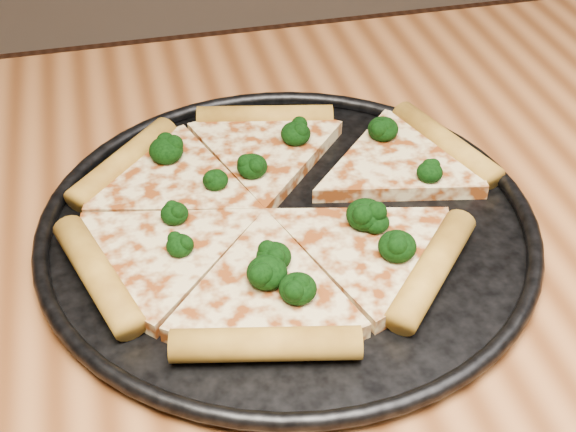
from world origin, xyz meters
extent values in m
cube|color=#9A5A2F|center=(0.00, 0.00, 0.73)|extent=(1.20, 0.90, 0.04)
cylinder|color=black|center=(-0.06, 0.11, 0.75)|extent=(0.36, 0.36, 0.01)
torus|color=black|center=(-0.06, 0.11, 0.76)|extent=(0.37, 0.37, 0.01)
cylinder|color=gold|center=(0.10, 0.17, 0.77)|extent=(0.06, 0.12, 0.02)
cylinder|color=gold|center=(-0.04, 0.25, 0.77)|extent=(0.12, 0.05, 0.02)
cylinder|color=gold|center=(-0.17, 0.21, 0.77)|extent=(0.10, 0.10, 0.02)
cylinder|color=gold|center=(-0.20, 0.08, 0.77)|extent=(0.06, 0.12, 0.02)
cylinder|color=gold|center=(-0.10, -0.01, 0.77)|extent=(0.12, 0.05, 0.02)
cylinder|color=gold|center=(0.03, 0.03, 0.77)|extent=(0.10, 0.10, 0.02)
ellipsoid|color=black|center=(0.01, 0.05, 0.78)|extent=(0.03, 0.03, 0.02)
ellipsoid|color=black|center=(-0.14, 0.12, 0.77)|extent=(0.02, 0.02, 0.02)
ellipsoid|color=black|center=(-0.14, 0.09, 0.77)|extent=(0.02, 0.02, 0.01)
ellipsoid|color=black|center=(-0.03, 0.20, 0.78)|extent=(0.03, 0.03, 0.02)
ellipsoid|color=black|center=(0.00, 0.09, 0.78)|extent=(0.03, 0.03, 0.02)
ellipsoid|color=black|center=(-0.09, 0.04, 0.78)|extent=(0.03, 0.03, 0.02)
ellipsoid|color=black|center=(0.00, 0.08, 0.77)|extent=(0.02, 0.02, 0.01)
ellipsoid|color=black|center=(0.05, 0.19, 0.78)|extent=(0.03, 0.03, 0.02)
ellipsoid|color=black|center=(-0.14, 0.20, 0.78)|extent=(0.03, 0.03, 0.02)
ellipsoid|color=black|center=(-0.10, 0.16, 0.77)|extent=(0.02, 0.02, 0.02)
ellipsoid|color=black|center=(-0.07, 0.17, 0.78)|extent=(0.02, 0.02, 0.02)
ellipsoid|color=black|center=(-0.08, 0.06, 0.78)|extent=(0.02, 0.02, 0.02)
ellipsoid|color=black|center=(0.06, 0.13, 0.77)|extent=(0.02, 0.02, 0.02)
ellipsoid|color=black|center=(-0.07, 0.03, 0.78)|extent=(0.03, 0.03, 0.02)
camera|label=1|loc=(-0.17, -0.34, 1.14)|focal=49.68mm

